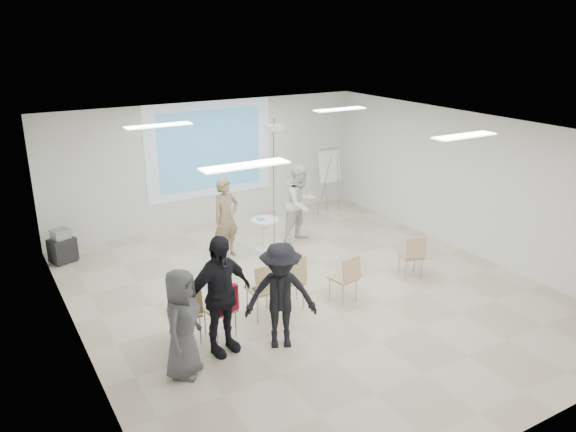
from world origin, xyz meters
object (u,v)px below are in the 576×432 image
chair_far_left (185,310)px  laptop (261,286)px  pedestal_table (265,233)px  audience_left (219,287)px  chair_center (291,277)px  chair_left_inner (264,286)px  chair_right_far (413,253)px  flipchart_easel (329,165)px  chair_right_inner (346,275)px  audience_mid (281,289)px  player_right (301,199)px  audience_outer (182,317)px  player_left (226,213)px  chair_left_mid (222,306)px  av_cart (62,247)px

chair_far_left → laptop: chair_far_left is taller
pedestal_table → audience_left: audience_left is taller
chair_center → audience_left: 1.79m
chair_left_inner → chair_right_far: 3.21m
chair_center → pedestal_table: bearing=84.6°
flipchart_easel → chair_right_inner: bearing=-122.4°
pedestal_table → audience_left: 4.05m
audience_mid → audience_left: bearing=-174.7°
laptop → pedestal_table: bearing=-120.0°
player_right → flipchart_easel: size_ratio=1.13×
audience_outer → flipchart_easel: audience_outer is taller
pedestal_table → player_right: player_right is taller
chair_far_left → audience_left: size_ratio=0.46×
pedestal_table → player_left: player_left is taller
chair_right_far → audience_mid: 3.52m
chair_left_inner → flipchart_easel: size_ratio=0.57×
pedestal_table → chair_far_left: chair_far_left is taller
chair_right_far → chair_far_left: bearing=-161.8°
chair_far_left → chair_center: 1.99m
chair_left_inner → chair_right_inner: bearing=-9.6°
flipchart_easel → chair_right_far: bearing=-103.4°
chair_far_left → audience_outer: size_ratio=0.55×
chair_left_inner → chair_center: (0.56, 0.07, 0.00)m
chair_left_inner → laptop: chair_left_inner is taller
player_right → laptop: player_right is taller
chair_right_far → audience_outer: (-4.94, -0.76, 0.38)m
audience_mid → chair_far_left: bearing=172.8°
chair_left_mid → chair_right_inner: size_ratio=1.04×
audience_mid → flipchart_easel: (4.27, 4.94, 0.32)m
player_left → laptop: 2.73m
flipchart_easel → laptop: bearing=-137.4°
chair_right_inner → flipchart_easel: size_ratio=0.51×
chair_center → audience_outer: 2.48m
chair_center → audience_left: audience_left is taller
player_left → chair_center: 2.70m
player_right → chair_right_inner: 3.15m
audience_outer → chair_left_mid: bearing=-12.5°
pedestal_table → audience_outer: bearing=-132.5°
laptop → av_cart: bearing=-59.1°
chair_left_mid → chair_right_far: 4.08m
flipchart_easel → audience_outer: bearing=-141.4°
player_left → player_right: (1.83, 0.00, 0.01)m
player_right → chair_center: (-1.84, -2.68, -0.39)m
pedestal_table → chair_center: 2.66m
audience_outer → av_cart: (-0.77, 5.03, -0.56)m
pedestal_table → av_cart: bearing=157.6°
chair_right_far → flipchart_easel: bearing=96.1°
player_left → audience_left: audience_left is taller
player_left → pedestal_table: bearing=-22.9°
player_left → chair_left_mid: bearing=-128.2°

